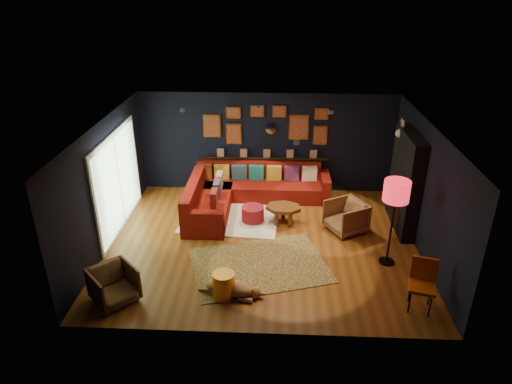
{
  "coord_description": "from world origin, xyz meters",
  "views": [
    {
      "loc": [
        0.26,
        -8.39,
        5.19
      ],
      "look_at": [
        -0.16,
        0.3,
        1.06
      ],
      "focal_mm": 32.0,
      "sensor_mm": 36.0,
      "label": 1
    }
  ],
  "objects_px": {
    "coffee_table": "(283,209)",
    "orange_chair": "(423,280)",
    "dog": "(230,285)",
    "pouf": "(253,214)",
    "gold_stool": "(224,285)",
    "floor_lamp": "(396,194)",
    "sectional": "(241,193)",
    "armchair_right": "(346,215)",
    "armchair_left": "(114,284)"
  },
  "relations": [
    {
      "from": "sectional",
      "to": "orange_chair",
      "type": "bearing_deg",
      "value": -47.89
    },
    {
      "from": "coffee_table",
      "to": "orange_chair",
      "type": "relative_size",
      "value": 0.96
    },
    {
      "from": "pouf",
      "to": "dog",
      "type": "bearing_deg",
      "value": -95.48
    },
    {
      "from": "sectional",
      "to": "coffee_table",
      "type": "distance_m",
      "value": 1.41
    },
    {
      "from": "floor_lamp",
      "to": "pouf",
      "type": "bearing_deg",
      "value": 150.54
    },
    {
      "from": "pouf",
      "to": "armchair_right",
      "type": "distance_m",
      "value": 2.13
    },
    {
      "from": "orange_chair",
      "to": "floor_lamp",
      "type": "bearing_deg",
      "value": 116.67
    },
    {
      "from": "gold_stool",
      "to": "floor_lamp",
      "type": "xyz_separation_m",
      "value": [
        3.13,
        1.24,
        1.26
      ]
    },
    {
      "from": "pouf",
      "to": "coffee_table",
      "type": "bearing_deg",
      "value": -5.56
    },
    {
      "from": "pouf",
      "to": "armchair_left",
      "type": "distance_m",
      "value": 3.76
    },
    {
      "from": "gold_stool",
      "to": "coffee_table",
      "type": "bearing_deg",
      "value": 68.67
    },
    {
      "from": "armchair_right",
      "to": "sectional",
      "type": "bearing_deg",
      "value": -145.6
    },
    {
      "from": "pouf",
      "to": "dog",
      "type": "height_order",
      "value": "dog"
    },
    {
      "from": "armchair_right",
      "to": "orange_chair",
      "type": "xyz_separation_m",
      "value": [
        0.95,
        -2.54,
        0.15
      ]
    },
    {
      "from": "pouf",
      "to": "orange_chair",
      "type": "bearing_deg",
      "value": -43.48
    },
    {
      "from": "orange_chair",
      "to": "floor_lamp",
      "type": "xyz_separation_m",
      "value": [
        -0.27,
        1.32,
        0.97
      ]
    },
    {
      "from": "pouf",
      "to": "armchair_left",
      "type": "bearing_deg",
      "value": -127.01
    },
    {
      "from": "armchair_right",
      "to": "dog",
      "type": "relative_size",
      "value": 0.65
    },
    {
      "from": "sectional",
      "to": "armchair_right",
      "type": "bearing_deg",
      "value": -26.38
    },
    {
      "from": "gold_stool",
      "to": "dog",
      "type": "bearing_deg",
      "value": 29.62
    },
    {
      "from": "coffee_table",
      "to": "gold_stool",
      "type": "xyz_separation_m",
      "value": [
        -1.07,
        -2.73,
        -0.11
      ]
    },
    {
      "from": "coffee_table",
      "to": "armchair_left",
      "type": "relative_size",
      "value": 1.23
    },
    {
      "from": "armchair_left",
      "to": "armchair_right",
      "type": "distance_m",
      "value": 5.09
    },
    {
      "from": "gold_stool",
      "to": "dog",
      "type": "height_order",
      "value": "gold_stool"
    },
    {
      "from": "coffee_table",
      "to": "armchair_left",
      "type": "xyz_separation_m",
      "value": [
        -2.97,
        -2.93,
        0.0
      ]
    },
    {
      "from": "sectional",
      "to": "gold_stool",
      "type": "distance_m",
      "value": 3.66
    },
    {
      "from": "gold_stool",
      "to": "orange_chair",
      "type": "distance_m",
      "value": 3.41
    },
    {
      "from": "coffee_table",
      "to": "floor_lamp",
      "type": "xyz_separation_m",
      "value": [
        2.06,
        -1.5,
        1.15
      ]
    },
    {
      "from": "coffee_table",
      "to": "dog",
      "type": "distance_m",
      "value": 2.85
    },
    {
      "from": "coffee_table",
      "to": "pouf",
      "type": "xyz_separation_m",
      "value": [
        -0.71,
        0.07,
        -0.16
      ]
    },
    {
      "from": "orange_chair",
      "to": "dog",
      "type": "relative_size",
      "value": 0.76
    },
    {
      "from": "armchair_right",
      "to": "gold_stool",
      "type": "distance_m",
      "value": 3.47
    },
    {
      "from": "sectional",
      "to": "armchair_right",
      "type": "xyz_separation_m",
      "value": [
        2.44,
        -1.21,
        0.07
      ]
    },
    {
      "from": "dog",
      "to": "gold_stool",
      "type": "bearing_deg",
      "value": -139.43
    },
    {
      "from": "dog",
      "to": "floor_lamp",
      "type": "bearing_deg",
      "value": 32.23
    },
    {
      "from": "orange_chair",
      "to": "pouf",
      "type": "bearing_deg",
      "value": 151.59
    },
    {
      "from": "coffee_table",
      "to": "dog",
      "type": "relative_size",
      "value": 0.73
    },
    {
      "from": "gold_stool",
      "to": "floor_lamp",
      "type": "bearing_deg",
      "value": 21.56
    },
    {
      "from": "floor_lamp",
      "to": "dog",
      "type": "bearing_deg",
      "value": -158.72
    },
    {
      "from": "pouf",
      "to": "orange_chair",
      "type": "height_order",
      "value": "orange_chair"
    },
    {
      "from": "floor_lamp",
      "to": "gold_stool",
      "type": "bearing_deg",
      "value": -158.44
    },
    {
      "from": "coffee_table",
      "to": "armchair_left",
      "type": "distance_m",
      "value": 4.17
    },
    {
      "from": "pouf",
      "to": "gold_stool",
      "type": "bearing_deg",
      "value": -97.3
    },
    {
      "from": "armchair_left",
      "to": "dog",
      "type": "relative_size",
      "value": 0.6
    },
    {
      "from": "armchair_right",
      "to": "orange_chair",
      "type": "bearing_deg",
      "value": -8.74
    },
    {
      "from": "sectional",
      "to": "dog",
      "type": "height_order",
      "value": "sectional"
    },
    {
      "from": "orange_chair",
      "to": "dog",
      "type": "height_order",
      "value": "orange_chair"
    },
    {
      "from": "orange_chair",
      "to": "floor_lamp",
      "type": "height_order",
      "value": "floor_lamp"
    },
    {
      "from": "armchair_left",
      "to": "armchair_right",
      "type": "height_order",
      "value": "armchair_right"
    },
    {
      "from": "armchair_left",
      "to": "gold_stool",
      "type": "bearing_deg",
      "value": -38.43
    }
  ]
}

